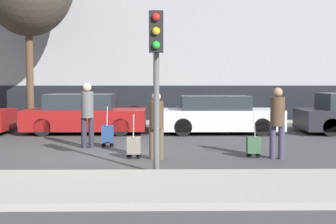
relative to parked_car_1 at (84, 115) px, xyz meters
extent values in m
plane|color=#38383A|center=(1.27, -4.65, -0.65)|extent=(80.00, 80.00, 0.00)
cube|color=gray|center=(1.27, -8.40, -0.59)|extent=(28.00, 2.50, 0.12)
cube|color=gray|center=(1.27, 2.35, -0.59)|extent=(28.00, 3.00, 0.12)
cube|color=gray|center=(1.27, 5.62, 4.90)|extent=(28.00, 2.14, 11.08)
cube|color=black|center=(1.27, 4.53, 0.15)|extent=(27.44, 0.06, 1.60)
cube|color=maroon|center=(0.04, 0.00, -0.15)|extent=(4.17, 1.80, 0.70)
cube|color=#23282D|center=(-0.12, 0.00, 0.46)|extent=(2.29, 1.58, 0.53)
cylinder|color=black|center=(1.34, -0.81, -0.35)|extent=(0.60, 0.18, 0.60)
cylinder|color=black|center=(1.34, 0.81, -0.35)|extent=(0.60, 0.18, 0.60)
cylinder|color=black|center=(-1.25, -0.81, -0.35)|extent=(0.60, 0.18, 0.60)
cylinder|color=black|center=(-1.25, 0.81, -0.35)|extent=(0.60, 0.18, 0.60)
cube|color=#B7BABF|center=(4.73, -0.05, -0.15)|extent=(4.26, 1.79, 0.70)
cube|color=#23282D|center=(4.56, -0.05, 0.43)|extent=(2.34, 1.57, 0.47)
cylinder|color=black|center=(6.05, -0.86, -0.35)|extent=(0.60, 0.18, 0.60)
cylinder|color=black|center=(6.05, 0.75, -0.35)|extent=(0.60, 0.18, 0.60)
cylinder|color=black|center=(3.41, -0.86, -0.35)|extent=(0.60, 0.18, 0.60)
cylinder|color=black|center=(3.41, 0.75, -0.35)|extent=(0.60, 0.18, 0.60)
cylinder|color=black|center=(8.31, -0.98, -0.35)|extent=(0.60, 0.18, 0.60)
cylinder|color=black|center=(8.31, 0.70, -0.35)|extent=(0.60, 0.18, 0.60)
cylinder|color=#23232D|center=(0.74, -3.38, -0.23)|extent=(0.15, 0.15, 0.83)
cylinder|color=#23232D|center=(0.54, -3.42, -0.23)|extent=(0.15, 0.15, 0.83)
cylinder|color=#4C4C4C|center=(0.64, -3.40, 0.55)|extent=(0.34, 0.34, 0.72)
sphere|color=tan|center=(0.64, -3.40, 1.03)|extent=(0.24, 0.24, 0.24)
cube|color=navy|center=(1.18, -3.31, -0.29)|extent=(0.32, 0.24, 0.48)
cylinder|color=black|center=(1.07, -3.31, -0.59)|extent=(0.12, 0.03, 0.12)
cylinder|color=black|center=(1.29, -3.31, -0.59)|extent=(0.12, 0.03, 0.12)
cylinder|color=gray|center=(1.18, -3.38, 0.23)|extent=(0.02, 0.19, 0.53)
cylinder|color=#4C4233|center=(2.46, -5.30, -0.28)|extent=(0.15, 0.15, 0.74)
cylinder|color=#4C4233|center=(2.66, -5.34, -0.28)|extent=(0.15, 0.15, 0.74)
cylinder|color=#473323|center=(2.56, -5.32, 0.42)|extent=(0.34, 0.34, 0.64)
sphere|color=tan|center=(2.56, -5.32, 0.84)|extent=(0.21, 0.21, 0.21)
cube|color=slate|center=(2.02, -5.22, -0.33)|extent=(0.32, 0.24, 0.40)
cylinder|color=black|center=(1.90, -5.22, -0.59)|extent=(0.12, 0.03, 0.12)
cylinder|color=black|center=(2.13, -5.22, -0.59)|extent=(0.12, 0.03, 0.12)
cylinder|color=gray|center=(2.02, -5.29, 0.15)|extent=(0.02, 0.19, 0.53)
cylinder|color=#383347|center=(5.33, -5.27, -0.25)|extent=(0.15, 0.15, 0.79)
cylinder|color=#383347|center=(5.52, -5.32, -0.25)|extent=(0.15, 0.15, 0.79)
cylinder|color=#473323|center=(5.43, -5.30, 0.49)|extent=(0.34, 0.34, 0.69)
sphere|color=#936B4C|center=(5.43, -5.30, 0.94)|extent=(0.22, 0.22, 0.22)
cube|color=#335138|center=(4.90, -5.14, -0.33)|extent=(0.32, 0.24, 0.40)
cylinder|color=black|center=(4.79, -5.14, -0.59)|extent=(0.12, 0.03, 0.12)
cylinder|color=black|center=(5.01, -5.14, -0.59)|extent=(0.12, 0.03, 0.12)
cylinder|color=gray|center=(4.90, -5.22, 0.14)|extent=(0.02, 0.19, 0.53)
cylinder|color=#515154|center=(2.57, -6.90, 0.97)|extent=(0.12, 0.12, 3.22)
cube|color=black|center=(2.57, -7.08, 2.18)|extent=(0.28, 0.24, 0.80)
sphere|color=red|center=(2.57, -7.23, 2.44)|extent=(0.15, 0.15, 0.15)
sphere|color=gold|center=(2.57, -7.23, 2.18)|extent=(0.15, 0.15, 0.15)
sphere|color=green|center=(2.57, -7.23, 1.91)|extent=(0.15, 0.15, 0.15)
torus|color=black|center=(1.63, 2.43, -0.17)|extent=(0.72, 0.06, 0.72)
torus|color=black|center=(0.58, 2.43, -0.17)|extent=(0.72, 0.06, 0.72)
cylinder|color=black|center=(1.11, 2.43, 0.03)|extent=(1.00, 0.05, 0.05)
cylinder|color=black|center=(0.92, 2.43, 0.23)|extent=(0.04, 0.04, 0.40)
cylinder|color=#4C3826|center=(-2.39, 1.93, 1.45)|extent=(0.28, 0.28, 3.96)
camera|label=1|loc=(2.64, -16.29, 1.27)|focal=50.00mm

